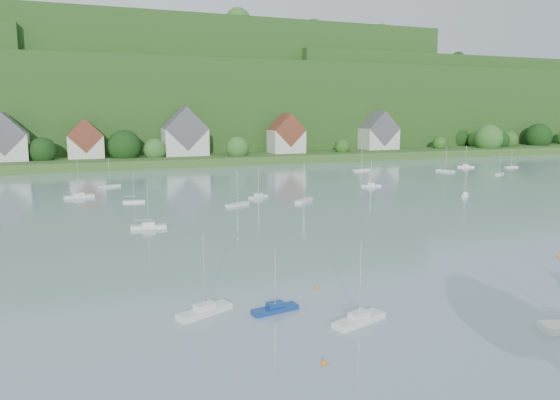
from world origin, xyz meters
name	(u,v)px	position (x,y,z in m)	size (l,w,h in m)	color
far_shore_strip	(167,157)	(0.00, 200.00, 1.50)	(600.00, 60.00, 3.00)	#355720
forested_ridge	(144,104)	(0.39, 268.57, 22.89)	(620.00, 181.22, 69.89)	#1A3F14
village_building_0	(5,141)	(-55.00, 187.00, 9.51)	(14.00, 10.40, 16.00)	beige
village_building_1	(85,142)	(-30.00, 189.00, 8.75)	(12.00, 9.36, 14.00)	beige
village_building_2	(185,136)	(5.00, 188.00, 10.27)	(16.00, 11.44, 18.00)	beige
village_building_3	(286,136)	(45.00, 186.00, 9.43)	(13.00, 10.40, 15.50)	beige
village_building_4	(379,134)	(90.00, 190.00, 9.59)	(15.00, 10.40, 16.50)	beige
near_sailboat_0	(359,319)	(-9.90, 30.68, 0.42)	(5.90, 3.35, 7.69)	silver
near_sailboat_1	(275,308)	(-16.16, 36.10, 0.39)	(4.88, 2.10, 6.37)	navy
near_sailboat_6	(205,310)	(-22.70, 37.90, 0.43)	(5.88, 3.81, 7.73)	silver
mooring_buoy_0	(324,364)	(-16.44, 24.56, 0.00)	(0.45, 0.45, 0.45)	orange
mooring_buoy_2	(559,257)	(26.19, 40.63, 0.00)	(0.49, 0.49, 0.49)	orange
mooring_buoy_3	(316,289)	(-9.60, 40.72, 0.00)	(0.41, 0.41, 0.41)	orange
far_sailboat_cluster	(245,187)	(6.08, 116.53, 0.37)	(204.51, 68.57, 8.71)	silver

